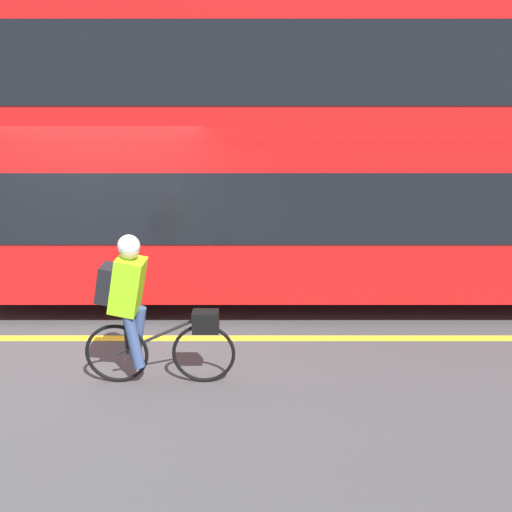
{
  "coord_description": "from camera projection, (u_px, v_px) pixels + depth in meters",
  "views": [
    {
      "loc": [
        1.87,
        -5.64,
        2.77
      ],
      "look_at": [
        1.89,
        0.05,
        1.0
      ],
      "focal_mm": 35.0,
      "sensor_mm": 36.0,
      "label": 1
    }
  ],
  "objects": [
    {
      "name": "bus",
      "position": [
        388.0,
        147.0,
        6.98
      ],
      "size": [
        11.92,
        2.58,
        3.89
      ],
      "color": "black",
      "rests_on": "ground_plane"
    },
    {
      "name": "building_facade",
      "position": [
        171.0,
        77.0,
        11.3
      ],
      "size": [
        60.0,
        0.3,
        6.59
      ],
      "color": "brown",
      "rests_on": "ground_plane"
    },
    {
      "name": "road_center_line",
      "position": [
        101.0,
        338.0,
        6.08
      ],
      "size": [
        50.0,
        0.14,
        0.01
      ],
      "primitive_type": "cube",
      "color": "yellow",
      "rests_on": "ground_plane"
    },
    {
      "name": "sidewalk_curb",
      "position": [
        170.0,
        229.0,
        11.03
      ],
      "size": [
        60.0,
        2.26,
        0.16
      ],
      "color": "gray",
      "rests_on": "ground_plane"
    },
    {
      "name": "trash_bin",
      "position": [
        208.0,
        205.0,
        10.75
      ],
      "size": [
        0.57,
        0.57,
        0.97
      ],
      "color": "#194C23",
      "rests_on": "sidewalk_curb"
    },
    {
      "name": "ground_plane",
      "position": [
        104.0,
        334.0,
        6.2
      ],
      "size": [
        80.0,
        80.0,
        0.0
      ],
      "primitive_type": "plane",
      "color": "#424244"
    },
    {
      "name": "cyclist_on_bike",
      "position": [
        138.0,
        306.0,
        4.89
      ],
      "size": [
        1.53,
        0.32,
        1.57
      ],
      "color": "black",
      "rests_on": "ground_plane"
    }
  ]
}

